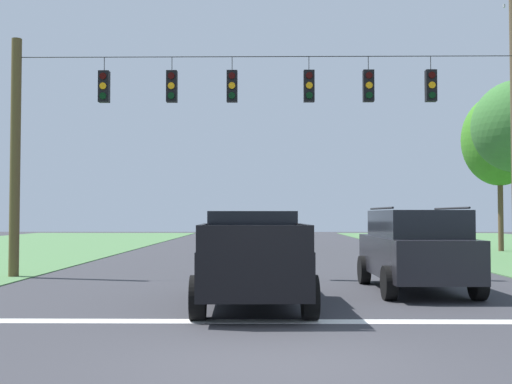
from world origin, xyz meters
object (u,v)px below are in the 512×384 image
object	(u,v)px
overhead_signal_span	(272,138)
pickup_truck	(252,258)
distant_car_crossing_white	(256,236)
tree_roadside_right	(500,140)
suv_black	(415,248)

from	to	relation	value
overhead_signal_span	pickup_truck	bearing A→B (deg)	-95.03
distant_car_crossing_white	tree_roadside_right	distance (m)	13.36
overhead_signal_span	distant_car_crossing_white	xyz separation A→B (m)	(-0.63, 13.56, -3.40)
distant_car_crossing_white	tree_roadside_right	bearing A→B (deg)	-1.47
overhead_signal_span	distant_car_crossing_white	distance (m)	14.00
suv_black	distant_car_crossing_white	world-z (taller)	suv_black
overhead_signal_span	tree_roadside_right	world-z (taller)	tree_roadside_right
suv_black	distant_car_crossing_white	distance (m)	17.34
pickup_truck	tree_roadside_right	world-z (taller)	tree_roadside_right
overhead_signal_span	suv_black	distance (m)	5.71
distant_car_crossing_white	tree_roadside_right	world-z (taller)	tree_roadside_right
suv_black	tree_roadside_right	bearing A→B (deg)	63.24
overhead_signal_span	suv_black	xyz separation A→B (m)	(3.46, -3.29, -3.12)
distant_car_crossing_white	suv_black	bearing A→B (deg)	-76.36
distant_car_crossing_white	overhead_signal_span	bearing A→B (deg)	-87.35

